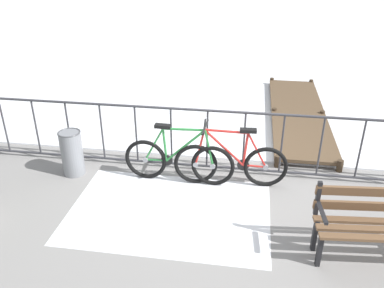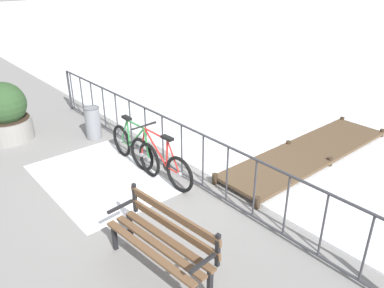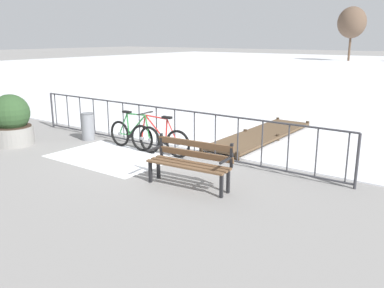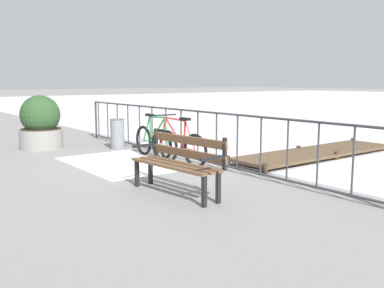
% 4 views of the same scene
% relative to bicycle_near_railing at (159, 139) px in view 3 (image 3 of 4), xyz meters
% --- Properties ---
extents(ground_plane, '(160.00, 160.00, 0.00)m').
position_rel_bicycle_near_railing_xyz_m(ground_plane, '(-0.12, 0.37, -0.37)').
color(ground_plane, gray).
extents(snow_patch, '(2.75, 1.85, 0.01)m').
position_rel_bicycle_near_railing_xyz_m(snow_patch, '(-0.78, -0.83, -0.36)').
color(snow_patch, white).
rests_on(snow_patch, ground).
extents(railing_fence, '(9.06, 0.06, 1.07)m').
position_rel_bicycle_near_railing_xyz_m(railing_fence, '(-0.12, 0.37, 0.19)').
color(railing_fence, '#38383D').
rests_on(railing_fence, ground).
extents(bicycle_near_railing, '(1.71, 0.52, 0.97)m').
position_rel_bicycle_near_railing_xyz_m(bicycle_near_railing, '(0.00, 0.00, 0.00)').
color(bicycle_near_railing, black).
rests_on(bicycle_near_railing, ground).
extents(bicycle_second, '(1.71, 0.52, 0.97)m').
position_rel_bicycle_near_railing_xyz_m(bicycle_second, '(-0.79, -0.03, 0.00)').
color(bicycle_second, black).
rests_on(bicycle_second, ground).
extents(park_bench, '(1.64, 0.62, 0.89)m').
position_rel_bicycle_near_railing_xyz_m(park_bench, '(1.85, -1.28, 0.14)').
color(park_bench, brown).
rests_on(park_bench, ground).
extents(planter_with_shrub, '(1.03, 1.03, 1.31)m').
position_rel_bicycle_near_railing_xyz_m(planter_with_shrub, '(-3.68, -1.52, 0.24)').
color(planter_with_shrub, gray).
rests_on(planter_with_shrub, ground).
extents(trash_bin, '(0.35, 0.35, 0.73)m').
position_rel_bicycle_near_railing_xyz_m(trash_bin, '(-2.49, -0.05, 0.00)').
color(trash_bin, gray).
rests_on(trash_bin, ground).
extents(wooden_dock, '(1.10, 4.39, 0.20)m').
position_rel_bicycle_near_railing_xyz_m(wooden_dock, '(1.23, 2.81, -0.25)').
color(wooden_dock, brown).
rests_on(wooden_dock, ground).
extents(tree_centre, '(3.14, 3.14, 5.99)m').
position_rel_bicycle_near_railing_xyz_m(tree_centre, '(-7.76, 42.44, 3.88)').
color(tree_centre, brown).
rests_on(tree_centre, ground).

